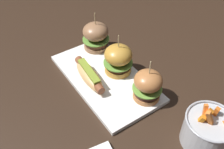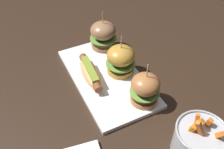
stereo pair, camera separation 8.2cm
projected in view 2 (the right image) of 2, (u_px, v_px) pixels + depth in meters
ground_plane at (107, 79)px, 0.89m from camera, size 3.00×3.00×0.00m
platter_main at (107, 77)px, 0.88m from camera, size 0.40×0.22×0.01m
hot_dog at (90, 73)px, 0.86m from camera, size 0.18×0.07×0.05m
slider_left at (103, 35)px, 0.96m from camera, size 0.10×0.10×0.15m
slider_center at (121, 60)px, 0.86m from camera, size 0.10×0.10×0.15m
slider_right at (145, 89)px, 0.76m from camera, size 0.09×0.09×0.15m
fries_bucket at (199, 141)px, 0.65m from camera, size 0.13×0.13×0.14m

